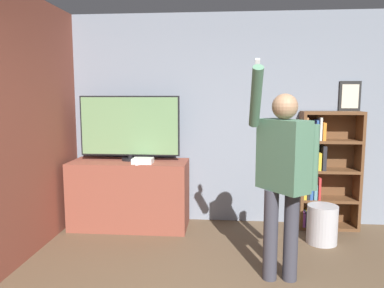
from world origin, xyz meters
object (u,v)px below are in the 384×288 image
at_px(person, 283,169).
at_px(waste_bin, 322,224).
at_px(game_console, 143,161).
at_px(bookshelf, 324,169).
at_px(television, 130,127).

relative_size(person, waste_bin, 4.51).
height_order(game_console, waste_bin, game_console).
distance_m(bookshelf, person, 1.63).
xyz_separation_m(game_console, person, (1.49, -1.12, 0.15)).
bearing_deg(person, television, -165.36).
distance_m(television, person, 2.16).
bearing_deg(waste_bin, person, -123.50).
relative_size(television, bookshelf, 0.86).
bearing_deg(television, waste_bin, -10.02).
height_order(bookshelf, waste_bin, bookshelf).
xyz_separation_m(bookshelf, waste_bin, (-0.13, -0.53, -0.53)).
height_order(bookshelf, person, person).
relative_size(television, waste_bin, 2.89).
bearing_deg(bookshelf, television, -177.14).
relative_size(game_console, person, 0.12).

